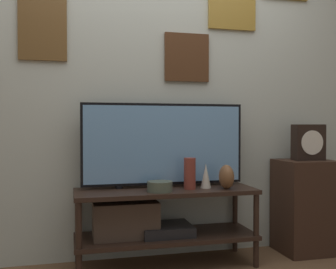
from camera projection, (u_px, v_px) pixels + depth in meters
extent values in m
cube|color=beige|center=(158.00, 80.00, 3.02)|extent=(6.40, 0.06, 2.70)
cube|color=#4C2D19|center=(187.00, 57.00, 3.03)|extent=(0.35, 0.02, 0.37)
cube|color=#2D2D33|center=(187.00, 57.00, 3.02)|extent=(0.32, 0.01, 0.33)
cube|color=brown|center=(43.00, 25.00, 2.77)|extent=(0.33, 0.02, 0.50)
cube|color=beige|center=(43.00, 25.00, 2.76)|extent=(0.30, 0.01, 0.47)
cube|color=olive|center=(232.00, 9.00, 3.11)|extent=(0.39, 0.02, 0.32)
cube|color=#BCB299|center=(232.00, 9.00, 3.10)|extent=(0.36, 0.01, 0.29)
cube|color=black|center=(166.00, 191.00, 2.78)|extent=(1.28, 0.43, 0.03)
cube|color=black|center=(166.00, 236.00, 2.79)|extent=(1.28, 0.43, 0.03)
cylinder|color=black|center=(79.00, 241.00, 2.47)|extent=(0.04, 0.04, 0.55)
cylinder|color=black|center=(256.00, 228.00, 2.76)|extent=(0.04, 0.04, 0.55)
cylinder|color=black|center=(78.00, 226.00, 2.82)|extent=(0.04, 0.04, 0.55)
cylinder|color=black|center=(235.00, 217.00, 3.11)|extent=(0.04, 0.04, 0.55)
cube|color=black|center=(166.00, 229.00, 2.79)|extent=(0.36, 0.30, 0.07)
cube|color=#47382D|center=(126.00, 219.00, 2.72)|extent=(0.45, 0.23, 0.25)
cylinder|color=black|center=(119.00, 187.00, 2.80)|extent=(0.05, 0.05, 0.02)
cylinder|color=black|center=(206.00, 184.00, 2.96)|extent=(0.05, 0.05, 0.02)
cube|color=black|center=(164.00, 144.00, 2.87)|extent=(1.20, 0.04, 0.59)
cube|color=#6B9ED1|center=(164.00, 144.00, 2.86)|extent=(1.16, 0.01, 0.56)
cylinder|color=brown|center=(190.00, 174.00, 2.78)|extent=(0.08, 0.08, 0.22)
cylinder|color=#4C5647|center=(160.00, 186.00, 2.68)|extent=(0.17, 0.17, 0.07)
ellipsoid|color=brown|center=(226.00, 177.00, 2.79)|extent=(0.10, 0.15, 0.17)
cone|color=beige|center=(206.00, 176.00, 2.83)|extent=(0.08, 0.08, 0.18)
cube|color=#382319|center=(305.00, 206.00, 3.09)|extent=(0.42, 0.36, 0.73)
cube|color=black|center=(308.00, 142.00, 3.08)|extent=(0.25, 0.10, 0.28)
cylinder|color=white|center=(312.00, 143.00, 3.02)|extent=(0.19, 0.01, 0.19)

